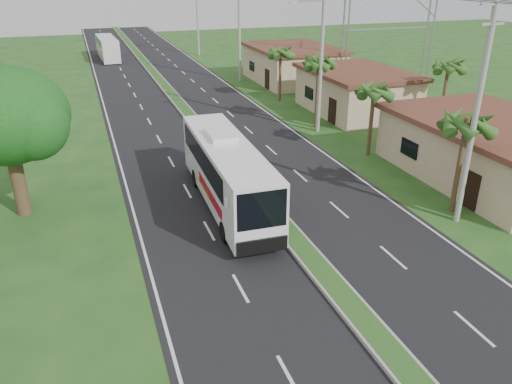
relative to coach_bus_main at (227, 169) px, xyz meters
name	(u,v)px	position (x,y,z in m)	size (l,w,h in m)	color
ground	(321,272)	(1.84, -7.47, -2.06)	(180.00, 180.00, 0.00)	#1F4C1B
road_asphalt	(205,134)	(1.84, 12.53, -2.05)	(14.00, 160.00, 0.02)	black
median_strip	(205,133)	(1.84, 12.53, -1.95)	(1.20, 160.00, 0.18)	gray
lane_edge_left	(114,144)	(-4.86, 12.53, -2.06)	(0.12, 160.00, 0.01)	silver
lane_edge_right	(286,126)	(8.54, 12.53, -2.06)	(0.12, 160.00, 0.01)	silver
shop_near	(492,150)	(15.84, -1.47, -0.28)	(8.60, 12.60, 3.52)	tan
shop_mid	(356,91)	(15.84, 14.53, -0.20)	(7.60, 10.60, 3.67)	tan
shop_far	(293,64)	(15.84, 28.53, -0.13)	(8.60, 11.60, 3.82)	tan
palm_verge_a	(467,123)	(10.84, -4.47, 2.68)	(2.40, 2.40, 5.45)	#473321
palm_verge_b	(374,91)	(11.24, 4.53, 2.30)	(2.40, 2.40, 5.05)	#473321
palm_verge_c	(319,62)	(10.64, 11.53, 3.07)	(2.40, 2.40, 5.85)	#473321
palm_verge_d	(280,52)	(11.14, 20.53, 2.49)	(2.40, 2.40, 5.25)	#473321
palm_behind_shop	(449,67)	(19.34, 7.53, 2.88)	(2.40, 2.40, 5.65)	#473321
shade_tree	(3,119)	(-10.27, 2.55, 2.97)	(6.30, 6.00, 7.54)	#473321
utility_pole_a	(477,110)	(10.34, -5.47, 3.62)	(1.60, 0.28, 11.00)	gray
utility_pole_b	(321,48)	(10.31, 10.53, 4.20)	(3.20, 0.28, 12.00)	gray
utility_pole_c	(239,28)	(10.34, 30.53, 3.62)	(1.60, 0.28, 11.00)	gray
utility_pole_d	(197,16)	(10.34, 50.53, 3.36)	(1.60, 0.28, 10.50)	gray
billboard_lattice	(390,20)	(23.84, 22.53, 4.77)	(10.18, 1.18, 12.07)	gray
coach_bus_main	(227,169)	(0.00, 0.00, 0.00)	(2.75, 11.64, 3.74)	white
coach_bus_far	(107,47)	(-2.48, 50.84, -0.38)	(2.53, 10.19, 2.95)	silver
motorcyclist	(257,179)	(1.98, 0.94, -1.16)	(1.72, 1.07, 2.38)	black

